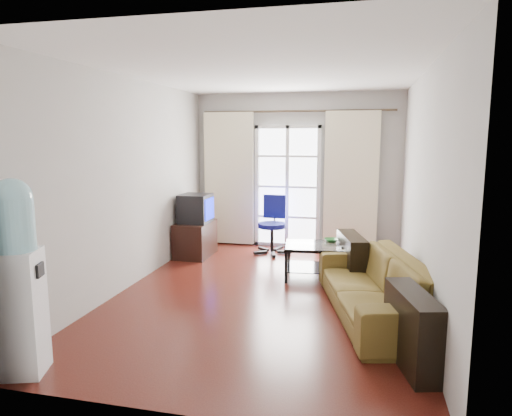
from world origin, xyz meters
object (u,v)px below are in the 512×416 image
(coffee_table, at_px, (327,257))
(tv_stand, at_px, (195,239))
(sofa, at_px, (375,286))
(task_chair, at_px, (272,236))
(crt_tv, at_px, (194,208))
(water_cooler, at_px, (18,274))

(coffee_table, xyz_separation_m, tv_stand, (-2.21, 0.71, -0.02))
(sofa, bearing_deg, task_chair, -160.44)
(sofa, bearing_deg, coffee_table, -167.63)
(sofa, distance_m, coffee_table, 1.36)
(tv_stand, xyz_separation_m, crt_tv, (0.00, -0.01, 0.51))
(tv_stand, distance_m, crt_tv, 0.51)
(coffee_table, relative_size, tv_stand, 1.59)
(sofa, relative_size, coffee_table, 1.96)
(crt_tv, xyz_separation_m, task_chair, (1.20, 0.49, -0.51))
(sofa, distance_m, tv_stand, 3.42)
(coffee_table, relative_size, crt_tv, 2.36)
(task_chair, relative_size, water_cooler, 0.60)
(sofa, height_order, coffee_table, sofa)
(sofa, height_order, task_chair, task_chair)
(crt_tv, height_order, water_cooler, water_cooler)
(coffee_table, xyz_separation_m, water_cooler, (-2.24, -3.19, 0.55))
(sofa, height_order, tv_stand, sofa)
(crt_tv, relative_size, water_cooler, 0.32)
(tv_stand, bearing_deg, water_cooler, -90.21)
(coffee_table, bearing_deg, sofa, -63.17)
(sofa, distance_m, water_cooler, 3.51)
(sofa, xyz_separation_m, tv_stand, (-2.83, 1.92, -0.05))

